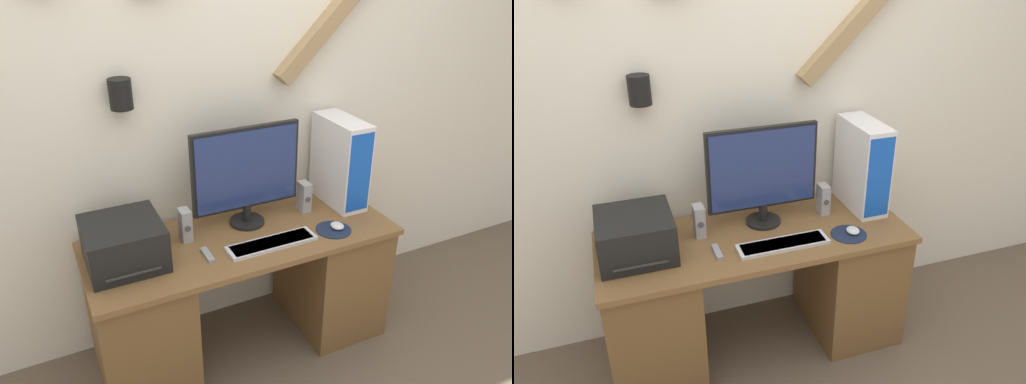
% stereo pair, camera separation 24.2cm
% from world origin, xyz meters
% --- Properties ---
extents(ground_plane, '(12.00, 12.00, 0.00)m').
position_xyz_m(ground_plane, '(0.00, 0.00, 0.00)').
color(ground_plane, brown).
extents(wall_back, '(6.40, 0.15, 2.70)m').
position_xyz_m(wall_back, '(0.00, 0.66, 1.36)').
color(wall_back, silver).
rests_on(wall_back, ground_plane).
extents(desk, '(1.55, 0.60, 0.71)m').
position_xyz_m(desk, '(0.00, 0.30, 0.37)').
color(desk, brown).
rests_on(desk, ground_plane).
extents(monitor, '(0.57, 0.18, 0.52)m').
position_xyz_m(monitor, '(0.08, 0.41, 0.99)').
color(monitor, black).
rests_on(monitor, desk).
extents(keyboard, '(0.45, 0.12, 0.02)m').
position_xyz_m(keyboard, '(0.10, 0.16, 0.72)').
color(keyboard, silver).
rests_on(keyboard, desk).
extents(mousepad, '(0.18, 0.18, 0.00)m').
position_xyz_m(mousepad, '(0.44, 0.15, 0.71)').
color(mousepad, '#19233D').
rests_on(mousepad, desk).
extents(mouse, '(0.06, 0.08, 0.03)m').
position_xyz_m(mouse, '(0.47, 0.15, 0.72)').
color(mouse, silver).
rests_on(mouse, mousepad).
extents(computer_tower, '(0.16, 0.37, 0.48)m').
position_xyz_m(computer_tower, '(0.64, 0.42, 0.95)').
color(computer_tower, white).
rests_on(computer_tower, desk).
extents(printer, '(0.34, 0.35, 0.20)m').
position_xyz_m(printer, '(-0.57, 0.32, 0.81)').
color(printer, black).
rests_on(printer, desk).
extents(speaker_left, '(0.05, 0.08, 0.16)m').
position_xyz_m(speaker_left, '(-0.26, 0.39, 0.79)').
color(speaker_left, '#99999E').
rests_on(speaker_left, desk).
extents(speaker_right, '(0.05, 0.08, 0.16)m').
position_xyz_m(speaker_right, '(0.42, 0.41, 0.79)').
color(speaker_right, '#99999E').
rests_on(speaker_right, desk).
extents(remote_control, '(0.03, 0.12, 0.02)m').
position_xyz_m(remote_control, '(-0.22, 0.20, 0.71)').
color(remote_control, gray).
rests_on(remote_control, desk).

